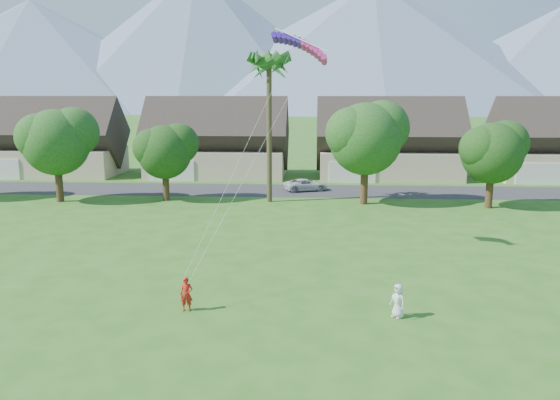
# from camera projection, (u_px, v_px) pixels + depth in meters

# --- Properties ---
(ground) EXTENTS (500.00, 500.00, 0.00)m
(ground) POSITION_uv_depth(u_px,v_px,m) (263.00, 363.00, 18.90)
(ground) COLOR #2D6019
(ground) RESTS_ON ground
(street) EXTENTS (90.00, 7.00, 0.01)m
(street) POSITION_uv_depth(u_px,v_px,m) (295.00, 191.00, 52.20)
(street) COLOR #2D2D30
(street) RESTS_ON ground
(kite_flyer) EXTENTS (0.57, 0.40, 1.50)m
(kite_flyer) POSITION_uv_depth(u_px,v_px,m) (186.00, 294.00, 23.29)
(kite_flyer) COLOR red
(kite_flyer) RESTS_ON ground
(watcher) EXTENTS (0.81, 0.84, 1.45)m
(watcher) POSITION_uv_depth(u_px,v_px,m) (398.00, 301.00, 22.61)
(watcher) COLOR silver
(watcher) RESTS_ON ground
(parked_car) EXTENTS (4.53, 3.20, 1.15)m
(parked_car) POSITION_uv_depth(u_px,v_px,m) (306.00, 185.00, 52.03)
(parked_car) COLOR silver
(parked_car) RESTS_ON ground
(mountain_ridge) EXTENTS (540.00, 240.00, 70.00)m
(mountain_ridge) POSITION_uv_depth(u_px,v_px,m) (331.00, 51.00, 267.32)
(mountain_ridge) COLOR slate
(mountain_ridge) RESTS_ON ground
(houses_row) EXTENTS (72.75, 8.19, 8.86)m
(houses_row) POSITION_uv_depth(u_px,v_px,m) (302.00, 146.00, 60.31)
(houses_row) COLOR beige
(houses_row) RESTS_ON ground
(tree_row) EXTENTS (62.27, 6.67, 8.45)m
(tree_row) POSITION_uv_depth(u_px,v_px,m) (279.00, 146.00, 45.36)
(tree_row) COLOR #47301C
(tree_row) RESTS_ON ground
(fan_palm) EXTENTS (3.00, 3.00, 13.80)m
(fan_palm) POSITION_uv_depth(u_px,v_px,m) (269.00, 60.00, 44.65)
(fan_palm) COLOR #4C3D26
(fan_palm) RESTS_ON ground
(parafoil_kite) EXTENTS (3.37, 1.26, 0.50)m
(parafoil_kite) POSITION_uv_depth(u_px,v_px,m) (302.00, 44.00, 29.54)
(parafoil_kite) COLOR #3E16AA
(parafoil_kite) RESTS_ON ground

